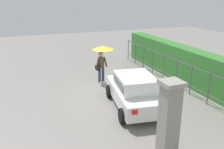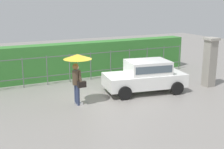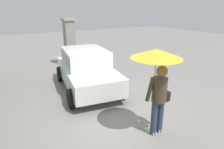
# 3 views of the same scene
# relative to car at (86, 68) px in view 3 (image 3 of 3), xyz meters

# --- Properties ---
(ground_plane) EXTENTS (40.00, 40.00, 0.00)m
(ground_plane) POSITION_rel_car_xyz_m (-1.57, 0.07, -0.80)
(ground_plane) COLOR gray
(car) EXTENTS (3.93, 2.33, 1.48)m
(car) POSITION_rel_car_xyz_m (0.00, 0.00, 0.00)
(car) COLOR white
(car) RESTS_ON ground
(pedestrian) EXTENTS (1.14, 1.14, 2.08)m
(pedestrian) POSITION_rel_car_xyz_m (-3.40, -0.25, 0.81)
(pedestrian) COLOR #2D3856
(pedestrian) RESTS_ON ground
(gate_pillar) EXTENTS (0.60, 0.60, 2.42)m
(gate_pillar) POSITION_rel_car_xyz_m (3.33, -0.57, 0.44)
(gate_pillar) COLOR gray
(gate_pillar) RESTS_ON ground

